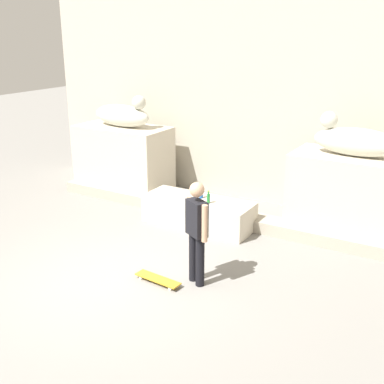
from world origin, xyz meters
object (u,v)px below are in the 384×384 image
at_px(skateboard, 158,279).
at_px(bottle_blue, 201,192).
at_px(statue_reclining_left, 123,115).
at_px(bottle_green, 208,198).
at_px(statue_reclining_right, 355,141).
at_px(skater, 197,229).

relative_size(skateboard, bottle_blue, 2.69).
height_order(statue_reclining_left, bottle_green, statue_reclining_left).
bearing_deg(skateboard, statue_reclining_right, -115.84).
xyz_separation_m(statue_reclining_right, skater, (-1.53, -3.13, -0.95)).
bearing_deg(statue_reclining_left, skateboard, -42.24).
distance_m(statue_reclining_left, bottle_blue, 3.12).
height_order(statue_reclining_left, skateboard, statue_reclining_left).
bearing_deg(skater, bottle_blue, -33.32).
distance_m(skater, bottle_green, 2.15).
distance_m(statue_reclining_right, bottle_blue, 3.09).
bearing_deg(bottle_blue, skateboard, -75.74).
distance_m(statue_reclining_left, skateboard, 5.14).
xyz_separation_m(skater, skateboard, (-0.52, -0.32, -0.86)).
relative_size(statue_reclining_right, bottle_blue, 5.32).
bearing_deg(skateboard, bottle_green, -76.32).
bearing_deg(skater, skateboard, 60.34).
distance_m(skater, skateboard, 1.06).
xyz_separation_m(skater, bottle_blue, (-1.15, 2.14, -0.22)).
height_order(skateboard, bottle_green, bottle_green).
xyz_separation_m(statue_reclining_left, skateboard, (3.34, -3.46, -1.81)).
bearing_deg(statue_reclining_right, bottle_blue, 21.41).
bearing_deg(bottle_blue, statue_reclining_left, 159.94).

